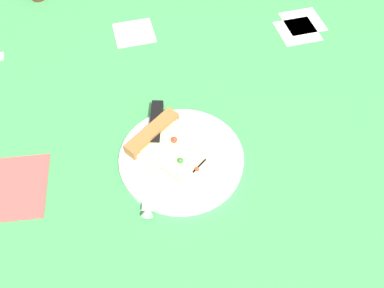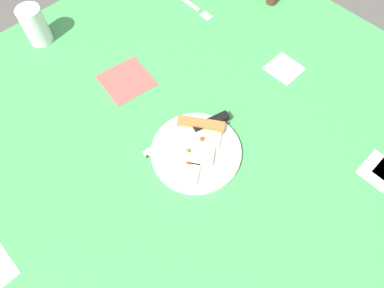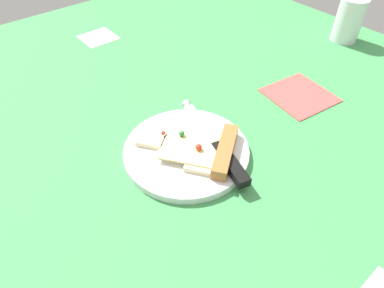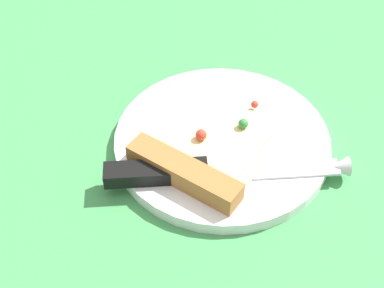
{
  "view_description": "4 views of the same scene",
  "coord_description": "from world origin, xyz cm",
  "px_view_note": "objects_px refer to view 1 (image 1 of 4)",
  "views": [
    {
      "loc": [
        -10.65,
        -39.17,
        62.53
      ],
      "look_at": [
        0.68,
        3.67,
        2.18
      ],
      "focal_mm": 38.72,
      "sensor_mm": 36.0,
      "label": 1
    },
    {
      "loc": [
        26.1,
        -26.37,
        75.7
      ],
      "look_at": [
        -2.6,
        1.44,
        4.32
      ],
      "focal_mm": 31.94,
      "sensor_mm": 36.0,
      "label": 2
    },
    {
      "loc": [
        24.86,
        35.3,
        43.69
      ],
      "look_at": [
        -2.59,
        2.58,
        2.39
      ],
      "focal_mm": 31.45,
      "sensor_mm": 36.0,
      "label": 3
    },
    {
      "loc": [
        -38.48,
        19.03,
        43.2
      ],
      "look_at": [
        -2.7,
        5.71,
        2.67
      ],
      "focal_mm": 52.28,
      "sensor_mm": 36.0,
      "label": 4
    }
  ],
  "objects_px": {
    "knife": "(154,143)",
    "napkin": "(9,188)",
    "pizza_slice": "(170,146)",
    "plate": "(181,159)"
  },
  "relations": [
    {
      "from": "napkin",
      "to": "knife",
      "type": "bearing_deg",
      "value": 3.53
    },
    {
      "from": "knife",
      "to": "napkin",
      "type": "xyz_separation_m",
      "value": [
        -0.26,
        -0.02,
        -0.02
      ]
    },
    {
      "from": "plate",
      "to": "knife",
      "type": "bearing_deg",
      "value": 138.1
    },
    {
      "from": "plate",
      "to": "napkin",
      "type": "distance_m",
      "value": 0.3
    },
    {
      "from": "knife",
      "to": "napkin",
      "type": "distance_m",
      "value": 0.26
    },
    {
      "from": "pizza_slice",
      "to": "napkin",
      "type": "relative_size",
      "value": 1.44
    },
    {
      "from": "plate",
      "to": "napkin",
      "type": "height_order",
      "value": "plate"
    },
    {
      "from": "knife",
      "to": "pizza_slice",
      "type": "bearing_deg",
      "value": 165.05
    },
    {
      "from": "plate",
      "to": "napkin",
      "type": "bearing_deg",
      "value": 175.99
    },
    {
      "from": "pizza_slice",
      "to": "knife",
      "type": "xyz_separation_m",
      "value": [
        -0.03,
        0.02,
        -0.0
      ]
    }
  ]
}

